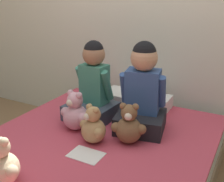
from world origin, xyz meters
TOP-DOWN VIEW (x-y plane):
  - wall_behind_bed at (0.00, 1.13)m, footprint 8.00×0.06m
  - bed at (0.00, 0.00)m, footprint 1.50×2.00m
  - child_on_left at (-0.21, 0.47)m, footprint 0.37×0.36m
  - child_on_right at (0.20, 0.47)m, footprint 0.39×0.38m
  - teddy_bear_held_by_left_child at (-0.21, 0.23)m, footprint 0.24×0.19m
  - teddy_bear_held_by_right_child at (0.21, 0.24)m, footprint 0.23×0.18m
  - teddy_bear_between_children at (-0.00, 0.13)m, footprint 0.21×0.17m
  - teddy_bear_at_foot_of_bed at (-0.19, -0.46)m, footprint 0.23×0.18m
  - pillow_at_headboard at (0.00, 0.84)m, footprint 0.58×0.26m
  - sign_card at (0.04, -0.03)m, footprint 0.21×0.15m

SIDE VIEW (x-z plane):
  - bed at x=0.00m, z-range 0.00..0.38m
  - sign_card at x=0.04m, z-range 0.39..0.39m
  - pillow_at_headboard at x=0.00m, z-range 0.39..0.50m
  - teddy_bear_between_children at x=0.00m, z-range 0.36..0.63m
  - teddy_bear_held_by_right_child at x=0.21m, z-range 0.36..0.64m
  - teddy_bear_at_foot_of_bed at x=-0.19m, z-range 0.36..0.64m
  - teddy_bear_held_by_left_child at x=-0.21m, z-range 0.36..0.66m
  - child_on_left at x=-0.21m, z-range 0.33..0.94m
  - child_on_right at x=0.20m, z-range 0.34..0.98m
  - wall_behind_bed at x=0.00m, z-range 0.00..2.50m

